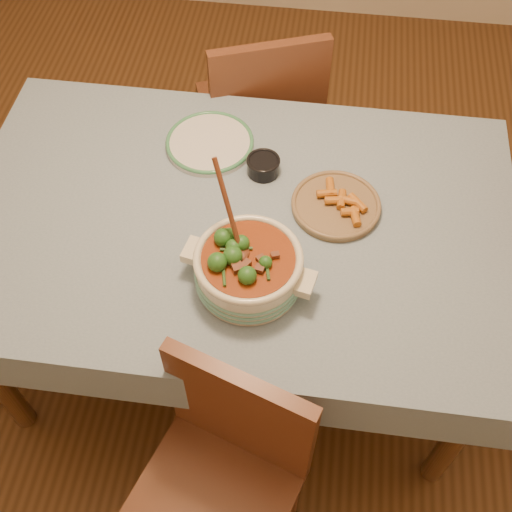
# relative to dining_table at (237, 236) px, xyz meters

# --- Properties ---
(floor) EXTENTS (4.50, 4.50, 0.00)m
(floor) POSITION_rel_dining_table_xyz_m (0.00, 0.00, -0.66)
(floor) COLOR #472A14
(floor) RESTS_ON ground
(dining_table) EXTENTS (1.68, 1.08, 0.76)m
(dining_table) POSITION_rel_dining_table_xyz_m (0.00, 0.00, 0.00)
(dining_table) COLOR brown
(dining_table) RESTS_ON floor
(stew_casserole) EXTENTS (0.38, 0.34, 0.35)m
(stew_casserole) POSITION_rel_dining_table_xyz_m (0.07, -0.22, 0.17)
(stew_casserole) COLOR beige
(stew_casserole) RESTS_ON dining_table
(white_plate) EXTENTS (0.37, 0.37, 0.03)m
(white_plate) POSITION_rel_dining_table_xyz_m (-0.13, 0.29, 0.10)
(white_plate) COLOR silver
(white_plate) RESTS_ON dining_table
(condiment_bowl) EXTENTS (0.13, 0.13, 0.06)m
(condiment_bowl) POSITION_rel_dining_table_xyz_m (0.06, 0.19, 0.12)
(condiment_bowl) COLOR black
(condiment_bowl) RESTS_ON dining_table
(fried_plate) EXTENTS (0.27, 0.27, 0.05)m
(fried_plate) POSITION_rel_dining_table_xyz_m (0.29, 0.08, 0.11)
(fried_plate) COLOR olive
(fried_plate) RESTS_ON dining_table
(chair_far) EXTENTS (0.56, 0.56, 0.93)m
(chair_far) POSITION_rel_dining_table_xyz_m (-0.01, 0.72, -0.14)
(chair_far) COLOR brown
(chair_far) RESTS_ON floor
(chair_near) EXTENTS (0.52, 0.52, 0.88)m
(chair_near) POSITION_rel_dining_table_xyz_m (0.06, -0.67, -0.17)
(chair_near) COLOR brown
(chair_near) RESTS_ON floor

